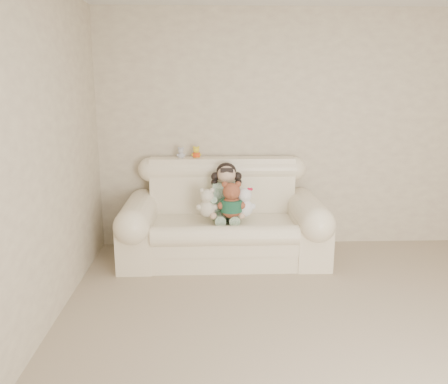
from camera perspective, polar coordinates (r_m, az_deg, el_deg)
floor at (r=3.33m, az=17.86°, el=-20.19°), size 5.00×5.00×0.00m
wall_back at (r=5.23m, az=9.58°, el=7.46°), size 4.50×0.00×4.50m
sofa at (r=4.77m, az=-0.05°, el=-2.48°), size 2.10×0.95×1.03m
seated_child at (r=4.80m, az=0.30°, el=0.15°), size 0.40×0.47×0.60m
brown_teddy at (r=4.58m, az=0.92°, el=-0.54°), size 0.31×0.26×0.43m
white_cat at (r=4.63m, az=2.53°, el=-0.88°), size 0.28×0.24×0.36m
cream_teddy at (r=4.62m, az=-2.10°, el=-0.97°), size 0.25×0.21×0.35m
yellow_mini_bear at (r=5.02m, az=-3.44°, el=5.01°), size 0.11×0.08×0.17m
grey_mini_plush at (r=5.02m, az=-5.33°, el=4.92°), size 0.12×0.11×0.16m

